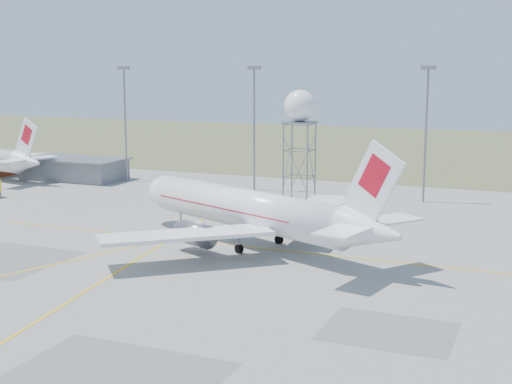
% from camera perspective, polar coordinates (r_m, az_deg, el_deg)
% --- Properties ---
extents(ground, '(400.00, 400.00, 0.00)m').
position_cam_1_polar(ground, '(58.98, -16.66, -10.46)').
color(ground, '#989994').
rests_on(ground, ground).
extents(grass_strip, '(400.00, 120.00, 0.03)m').
position_cam_1_polar(grass_strip, '(186.91, 11.61, 3.49)').
color(grass_strip, '#4F6236').
rests_on(grass_strip, ground).
extents(building_grey, '(19.00, 10.00, 3.90)m').
position_cam_1_polar(building_grey, '(134.79, -14.33, 1.83)').
color(building_grey, gray).
rests_on(building_grey, ground).
extents(mast_a, '(2.20, 0.50, 20.50)m').
position_cam_1_polar(mast_a, '(129.69, -10.44, 6.15)').
color(mast_a, gray).
rests_on(mast_a, ground).
extents(mast_b, '(2.20, 0.50, 20.50)m').
position_cam_1_polar(mast_b, '(117.91, -0.15, 5.96)').
color(mast_b, gray).
rests_on(mast_b, ground).
extents(mast_c, '(2.20, 0.50, 20.50)m').
position_cam_1_polar(mast_c, '(110.10, 13.46, 5.42)').
color(mast_c, gray).
rests_on(mast_c, ground).
extents(airliner_main, '(37.78, 35.25, 13.47)m').
position_cam_1_polar(airliner_main, '(80.94, -0.48, -1.50)').
color(airliner_main, white).
rests_on(airliner_main, ground).
extents(radar_tower, '(4.69, 4.69, 16.99)m').
position_cam_1_polar(radar_tower, '(106.42, 3.51, 4.15)').
color(radar_tower, gray).
rests_on(radar_tower, ground).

